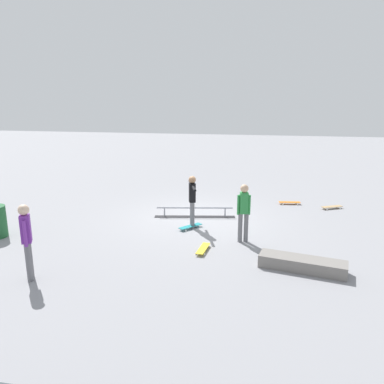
# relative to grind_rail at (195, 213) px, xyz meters

# --- Properties ---
(ground_plane) EXTENTS (60.00, 60.00, 0.00)m
(ground_plane) POSITION_rel_grind_rail_xyz_m (-0.10, 0.22, -0.15)
(ground_plane) COLOR gray
(grind_rail) EXTENTS (2.74, 0.72, 0.35)m
(grind_rail) POSITION_rel_grind_rail_xyz_m (0.00, 0.00, 0.00)
(grind_rail) COLOR black
(grind_rail) RESTS_ON ground_plane
(skate_ledge) EXTENTS (2.06, 0.92, 0.30)m
(skate_ledge) POSITION_rel_grind_rail_xyz_m (-3.23, 3.54, 0.00)
(skate_ledge) COLOR gray
(skate_ledge) RESTS_ON ground_plane
(skater_main) EXTENTS (0.48, 1.28, 1.65)m
(skater_main) POSITION_rel_grind_rail_xyz_m (-0.12, 1.06, 0.81)
(skater_main) COLOR slate
(skater_main) RESTS_ON ground_plane
(skateboard_main) EXTENTS (0.67, 0.74, 0.09)m
(skateboard_main) POSITION_rel_grind_rail_xyz_m (-0.08, 1.19, -0.08)
(skateboard_main) COLOR teal
(skateboard_main) RESTS_ON ground_plane
(bystander_green_shirt) EXTENTS (0.38, 0.23, 1.66)m
(bystander_green_shirt) POSITION_rel_grind_rail_xyz_m (-1.74, 1.98, 0.79)
(bystander_green_shirt) COLOR slate
(bystander_green_shirt) RESTS_ON ground_plane
(bystander_purple_shirt) EXTENTS (0.28, 0.38, 1.74)m
(bystander_purple_shirt) POSITION_rel_grind_rail_xyz_m (2.79, 5.16, 0.83)
(bystander_purple_shirt) COLOR slate
(bystander_purple_shirt) RESTS_ON ground_plane
(loose_skateboard_yellow) EXTENTS (0.32, 0.82, 0.09)m
(loose_skateboard_yellow) POSITION_rel_grind_rail_xyz_m (-0.75, 2.87, -0.08)
(loose_skateboard_yellow) COLOR yellow
(loose_skateboard_yellow) RESTS_ON ground_plane
(loose_skateboard_natural) EXTENTS (0.80, 0.54, 0.09)m
(loose_skateboard_natural) POSITION_rel_grind_rail_xyz_m (-4.76, -1.91, -0.08)
(loose_skateboard_natural) COLOR tan
(loose_skateboard_natural) RESTS_ON ground_plane
(loose_skateboard_orange) EXTENTS (0.82, 0.34, 0.09)m
(loose_skateboard_orange) POSITION_rel_grind_rail_xyz_m (-3.28, -2.23, -0.08)
(loose_skateboard_orange) COLOR orange
(loose_skateboard_orange) RESTS_ON ground_plane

